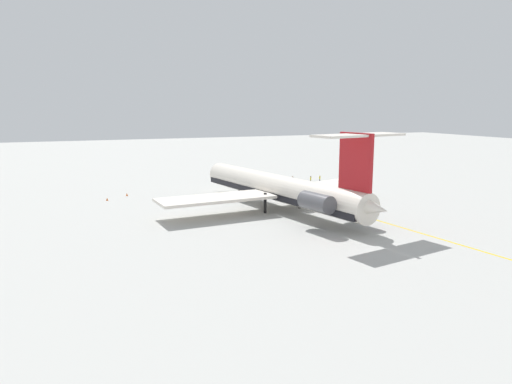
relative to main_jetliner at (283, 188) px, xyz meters
name	(u,v)px	position (x,y,z in m)	size (l,w,h in m)	color
ground	(325,206)	(0.34, -8.43, -3.72)	(380.32, 380.32, 0.00)	#ADADA8
main_jetliner	(283,188)	(0.00, 0.00, 0.00)	(46.67, 41.51, 13.65)	silver
ground_crew_near_nose	(281,178)	(26.91, -12.40, -2.66)	(0.31, 0.34, 1.68)	black
ground_crew_near_tail	(320,178)	(23.45, -20.58, -2.65)	(0.27, 0.39, 1.69)	black
ground_crew_portside	(293,179)	(24.86, -14.36, -2.66)	(0.27, 0.39, 1.67)	black
ground_crew_starboard	(311,179)	(23.30, -18.13, -2.67)	(0.27, 0.37, 1.67)	black
safety_cone_nose	(299,180)	(27.18, -17.24, -3.45)	(0.40, 0.40, 0.55)	#EA590F
safety_cone_wingtip	(107,199)	(19.93, 26.34, -3.45)	(0.40, 0.40, 0.55)	#EA590F
safety_cone_tail	(127,195)	(23.34, 22.36, -3.45)	(0.40, 0.40, 0.55)	#EA590F
taxiway_centreline	(325,205)	(1.29, -8.92, -3.72)	(76.60, 0.36, 0.01)	gold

